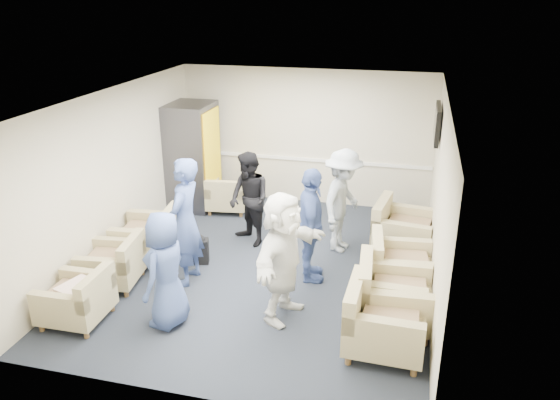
% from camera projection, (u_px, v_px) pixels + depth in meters
% --- Properties ---
extents(floor, '(6.00, 6.00, 0.00)m').
position_uv_depth(floor, '(266.00, 268.00, 8.61)').
color(floor, black).
rests_on(floor, ground).
extents(ceiling, '(6.00, 6.00, 0.00)m').
position_uv_depth(ceiling, '(264.00, 97.00, 7.63)').
color(ceiling, silver).
rests_on(ceiling, back_wall).
extents(back_wall, '(5.00, 0.02, 2.70)m').
position_uv_depth(back_wall, '(306.00, 137.00, 10.83)').
color(back_wall, beige).
rests_on(back_wall, floor).
extents(front_wall, '(5.00, 0.02, 2.70)m').
position_uv_depth(front_wall, '(184.00, 288.00, 5.41)').
color(front_wall, beige).
rests_on(front_wall, floor).
extents(left_wall, '(0.02, 6.00, 2.70)m').
position_uv_depth(left_wall, '(114.00, 174.00, 8.69)').
color(left_wall, beige).
rests_on(left_wall, floor).
extents(right_wall, '(0.02, 6.00, 2.70)m').
position_uv_depth(right_wall, '(439.00, 202.00, 7.55)').
color(right_wall, beige).
rests_on(right_wall, floor).
extents(chair_rail, '(4.98, 0.04, 0.06)m').
position_uv_depth(chair_rail, '(305.00, 159.00, 10.98)').
color(chair_rail, white).
rests_on(chair_rail, back_wall).
extents(tv, '(0.10, 1.00, 0.58)m').
position_uv_depth(tv, '(437.00, 124.00, 8.94)').
color(tv, black).
rests_on(tv, right_wall).
extents(armchair_left_near, '(0.80, 0.80, 0.63)m').
position_uv_depth(armchair_left_near, '(79.00, 300.00, 7.12)').
color(armchair_left_near, tan).
rests_on(armchair_left_near, floor).
extents(armchair_left_mid, '(0.90, 0.90, 0.64)m').
position_uv_depth(armchair_left_mid, '(115.00, 265.00, 8.02)').
color(armchair_left_mid, tan).
rests_on(armchair_left_mid, floor).
extents(armchair_left_far, '(0.99, 0.99, 0.73)m').
position_uv_depth(armchair_left_far, '(151.00, 238.00, 8.78)').
color(armchair_left_far, tan).
rests_on(armchair_left_far, floor).
extents(armchair_right_near, '(0.95, 0.95, 0.74)m').
position_uv_depth(armchair_right_near, '(380.00, 323.00, 6.54)').
color(armchair_right_near, tan).
rests_on(armchair_right_near, floor).
extents(armchair_right_midnear, '(1.01, 1.01, 0.76)m').
position_uv_depth(armchair_right_midnear, '(390.00, 298.00, 7.05)').
color(armchair_right_midnear, tan).
rests_on(armchair_right_midnear, floor).
extents(armchair_right_midfar, '(0.98, 0.98, 0.71)m').
position_uv_depth(armchair_right_midfar, '(397.00, 268.00, 7.86)').
color(armchair_right_midfar, tan).
rests_on(armchair_right_midfar, floor).
extents(armchair_right_far, '(1.07, 1.07, 0.75)m').
position_uv_depth(armchair_right_far, '(401.00, 231.00, 8.99)').
color(armchair_right_far, tan).
rests_on(armchair_right_far, floor).
extents(armchair_corner, '(0.86, 0.86, 0.61)m').
position_uv_depth(armchair_corner, '(227.00, 197.00, 10.69)').
color(armchair_corner, tan).
rests_on(armchair_corner, floor).
extents(vending_machine, '(0.84, 0.98, 2.08)m').
position_uv_depth(vending_machine, '(193.00, 156.00, 10.70)').
color(vending_machine, '#4A4951').
rests_on(vending_machine, floor).
extents(backpack, '(0.33, 0.27, 0.48)m').
position_uv_depth(backpack, '(200.00, 248.00, 8.69)').
color(backpack, black).
rests_on(backpack, floor).
extents(pillow, '(0.47, 0.54, 0.13)m').
position_uv_depth(pillow, '(77.00, 289.00, 7.06)').
color(pillow, white).
rests_on(pillow, armchair_left_near).
extents(person_front_left, '(0.58, 0.82, 1.56)m').
position_uv_depth(person_front_left, '(166.00, 270.00, 6.92)').
color(person_front_left, '#3A4E8B').
rests_on(person_front_left, floor).
extents(person_mid_left, '(0.47, 0.71, 1.92)m').
position_uv_depth(person_mid_left, '(185.00, 222.00, 7.89)').
color(person_mid_left, '#3A4E8B').
rests_on(person_mid_left, floor).
extents(person_back_left, '(0.99, 0.97, 1.61)m').
position_uv_depth(person_back_left, '(249.00, 199.00, 9.16)').
color(person_back_left, black).
rests_on(person_back_left, floor).
extents(person_back_right, '(0.88, 1.24, 1.74)m').
position_uv_depth(person_back_right, '(343.00, 201.00, 8.92)').
color(person_back_right, silver).
rests_on(person_back_right, floor).
extents(person_mid_right, '(0.65, 1.10, 1.75)m').
position_uv_depth(person_mid_right, '(311.00, 226.00, 7.98)').
color(person_mid_right, '#3A4E8B').
rests_on(person_mid_right, floor).
extents(person_front_right, '(0.92, 1.71, 1.76)m').
position_uv_depth(person_front_right, '(283.00, 257.00, 7.04)').
color(person_front_right, white).
rests_on(person_front_right, floor).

